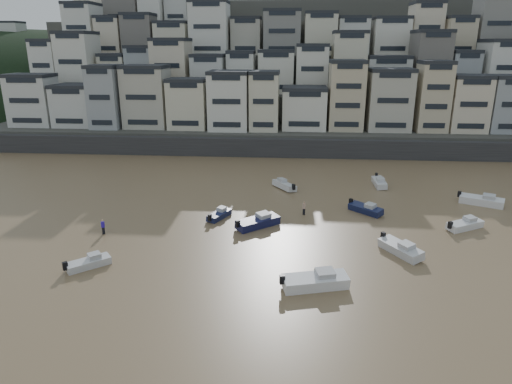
# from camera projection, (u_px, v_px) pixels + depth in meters

# --- Properties ---
(harbor_wall) EXTENTS (140.00, 3.00, 3.50)m
(harbor_wall) POSITION_uv_depth(u_px,v_px,m) (296.00, 147.00, 87.07)
(harbor_wall) COLOR #38383A
(harbor_wall) RESTS_ON ground
(hillside) EXTENTS (141.04, 66.00, 50.00)m
(hillside) POSITION_uv_depth(u_px,v_px,m) (315.00, 74.00, 121.00)
(hillside) COLOR #4C4C47
(hillside) RESTS_ON ground
(boat_a) EXTENTS (6.68, 3.67, 1.73)m
(boat_a) POSITION_uv_depth(u_px,v_px,m) (315.00, 279.00, 40.07)
(boat_a) COLOR white
(boat_a) RESTS_ON ground
(boat_b) EXTENTS (4.47, 5.68, 1.52)m
(boat_b) POSITION_uv_depth(u_px,v_px,m) (401.00, 247.00, 46.64)
(boat_b) COLOR silver
(boat_b) RESTS_ON ground
(boat_c) EXTENTS (5.81, 5.32, 1.62)m
(boat_c) POSITION_uv_depth(u_px,v_px,m) (258.00, 220.00, 53.57)
(boat_c) COLOR #161945
(boat_c) RESTS_ON ground
(boat_d) EXTENTS (5.26, 3.99, 1.39)m
(boat_d) POSITION_uv_depth(u_px,v_px,m) (465.00, 223.00, 53.06)
(boat_d) COLOR white
(boat_d) RESTS_ON ground
(boat_e) EXTENTS (4.69, 4.62, 1.35)m
(boat_e) POSITION_uv_depth(u_px,v_px,m) (366.00, 208.00, 58.11)
(boat_e) COLOR #141B41
(boat_e) RESTS_ON ground
(boat_f) EXTENTS (3.07, 4.51, 1.17)m
(boat_f) POSITION_uv_depth(u_px,v_px,m) (219.00, 214.00, 56.37)
(boat_f) COLOR #151D44
(boat_f) RESTS_ON ground
(boat_g) EXTENTS (6.21, 4.36, 1.63)m
(boat_g) POSITION_uv_depth(u_px,v_px,m) (482.00, 199.00, 60.99)
(boat_g) COLOR white
(boat_g) RESTS_ON ground
(boat_h) EXTENTS (4.23, 5.11, 1.38)m
(boat_h) POSITION_uv_depth(u_px,v_px,m) (284.00, 184.00, 67.89)
(boat_h) COLOR silver
(boat_h) RESTS_ON ground
(boat_i) EXTENTS (1.83, 5.32, 1.44)m
(boat_i) POSITION_uv_depth(u_px,v_px,m) (379.00, 181.00, 69.21)
(boat_i) COLOR silver
(boat_i) RESTS_ON ground
(boat_j) EXTENTS (4.36, 4.09, 1.23)m
(boat_j) POSITION_uv_depth(u_px,v_px,m) (88.00, 262.00, 43.90)
(boat_j) COLOR silver
(boat_j) RESTS_ON ground
(person_blue) EXTENTS (0.44, 0.44, 1.74)m
(person_blue) POSITION_uv_depth(u_px,v_px,m) (103.00, 227.00, 51.58)
(person_blue) COLOR #2D17AF
(person_blue) RESTS_ON ground
(person_pink) EXTENTS (0.44, 0.44, 1.74)m
(person_pink) POSITION_uv_depth(u_px,v_px,m) (304.00, 208.00, 57.42)
(person_pink) COLOR tan
(person_pink) RESTS_ON ground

